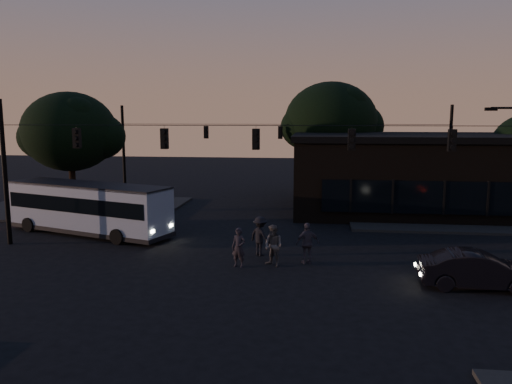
# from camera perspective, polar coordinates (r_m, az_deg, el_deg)

# --- Properties ---
(ground) EXTENTS (120.00, 120.00, 0.00)m
(ground) POSITION_cam_1_polar(r_m,az_deg,el_deg) (20.98, -1.34, -9.78)
(ground) COLOR black
(ground) RESTS_ON ground
(sidewalk_far_right) EXTENTS (14.00, 10.00, 0.15)m
(sidewalk_far_right) POSITION_cam_1_polar(r_m,az_deg,el_deg) (35.52, 21.70, -2.60)
(sidewalk_far_right) COLOR black
(sidewalk_far_right) RESTS_ON ground
(sidewalk_far_left) EXTENTS (14.00, 10.00, 0.15)m
(sidewalk_far_left) POSITION_cam_1_polar(r_m,az_deg,el_deg) (38.25, -19.39, -1.71)
(sidewalk_far_left) COLOR black
(sidewalk_far_left) RESTS_ON ground
(building) EXTENTS (15.40, 10.41, 5.40)m
(building) POSITION_cam_1_polar(r_m,az_deg,el_deg) (36.40, 16.58, 2.11)
(building) COLOR black
(building) RESTS_ON ground
(tree_behind) EXTENTS (7.60, 7.60, 9.43)m
(tree_behind) POSITION_cam_1_polar(r_m,az_deg,el_deg) (41.71, 8.55, 7.96)
(tree_behind) COLOR black
(tree_behind) RESTS_ON ground
(tree_left) EXTENTS (6.40, 6.40, 8.30)m
(tree_left) POSITION_cam_1_polar(r_m,az_deg,el_deg) (36.81, -20.51, 6.46)
(tree_left) COLOR black
(tree_left) RESTS_ON ground
(signal_rig_near) EXTENTS (26.24, 0.30, 7.50)m
(signal_rig_near) POSITION_cam_1_polar(r_m,az_deg,el_deg) (23.97, 0.00, 3.42)
(signal_rig_near) COLOR black
(signal_rig_near) RESTS_ON ground
(signal_rig_far) EXTENTS (26.24, 0.30, 7.50)m
(signal_rig_far) POSITION_cam_1_polar(r_m,az_deg,el_deg) (39.87, 2.78, 5.16)
(signal_rig_far) COLOR black
(signal_rig_far) RESTS_ON ground
(bus) EXTENTS (10.45, 5.58, 2.88)m
(bus) POSITION_cam_1_polar(r_m,az_deg,el_deg) (29.71, -18.64, -1.52)
(bus) COLOR gray
(bus) RESTS_ON ground
(car) EXTENTS (4.49, 1.73, 1.46)m
(car) POSITION_cam_1_polar(r_m,az_deg,el_deg) (21.38, 24.07, -8.16)
(car) COLOR black
(car) RESTS_ON ground
(pedestrian_a) EXTENTS (0.72, 0.56, 1.77)m
(pedestrian_a) POSITION_cam_1_polar(r_m,az_deg,el_deg) (22.21, -1.99, -6.36)
(pedestrian_a) COLOR black
(pedestrian_a) RESTS_ON ground
(pedestrian_b) EXTENTS (1.16, 1.11, 1.88)m
(pedestrian_b) POSITION_cam_1_polar(r_m,az_deg,el_deg) (22.30, 2.01, -6.15)
(pedestrian_b) COLOR #4B4644
(pedestrian_b) RESTS_ON ground
(pedestrian_c) EXTENTS (1.20, 0.81, 1.89)m
(pedestrian_c) POSITION_cam_1_polar(r_m,az_deg,el_deg) (22.80, 5.90, -5.84)
(pedestrian_c) COLOR #342F3A
(pedestrian_c) RESTS_ON ground
(pedestrian_d) EXTENTS (1.40, 1.32, 1.90)m
(pedestrian_d) POSITION_cam_1_polar(r_m,az_deg,el_deg) (23.98, 0.50, -5.05)
(pedestrian_d) COLOR black
(pedestrian_d) RESTS_ON ground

